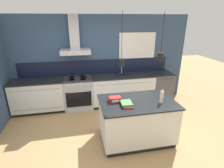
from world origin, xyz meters
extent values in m
plane|color=tan|center=(0.00, 0.00, 0.00)|extent=(16.00, 16.00, 0.00)
cube|color=#354C6B|center=(0.00, 2.03, 1.30)|extent=(5.60, 0.06, 2.60)
cube|color=black|center=(0.00, 1.99, 1.12)|extent=(4.42, 0.02, 0.43)
cube|color=white|center=(1.25, 1.99, 1.62)|extent=(1.12, 0.01, 0.96)
cube|color=black|center=(1.25, 1.99, 1.62)|extent=(1.04, 0.01, 0.88)
cube|color=#B5B5BA|center=(-0.58, 1.77, 1.64)|extent=(0.80, 0.46, 0.12)
cube|color=#B5B5BA|center=(-0.58, 1.86, 2.15)|extent=(0.26, 0.20, 0.90)
cylinder|color=black|center=(0.24, -0.03, 2.20)|extent=(0.01, 0.01, 0.80)
cylinder|color=black|center=(0.24, -0.03, 1.73)|extent=(0.11, 0.11, 0.14)
sphere|color=#F9D18C|center=(0.24, -0.03, 1.73)|extent=(0.06, 0.06, 0.06)
cylinder|color=black|center=(0.99, -0.06, 2.24)|extent=(0.01, 0.01, 0.71)
cylinder|color=black|center=(0.99, -0.06, 1.82)|extent=(0.11, 0.11, 0.14)
sphere|color=#F9D18C|center=(0.99, -0.06, 1.82)|extent=(0.06, 0.06, 0.06)
cube|color=black|center=(-1.67, 1.72, 0.04)|extent=(1.33, 0.56, 0.09)
cube|color=silver|center=(-1.67, 1.69, 0.48)|extent=(1.37, 0.62, 0.79)
cube|color=gray|center=(-1.67, 1.38, 0.76)|extent=(1.21, 0.01, 0.01)
cube|color=gray|center=(-1.67, 1.38, 0.21)|extent=(1.21, 0.01, 0.01)
cube|color=black|center=(-1.67, 1.69, 0.90)|extent=(1.40, 0.64, 0.03)
cube|color=black|center=(0.74, 1.72, 0.04)|extent=(1.78, 0.56, 0.09)
cube|color=silver|center=(0.74, 1.69, 0.48)|extent=(1.84, 0.62, 0.79)
cube|color=gray|center=(0.74, 1.38, 0.76)|extent=(1.62, 0.01, 0.01)
cube|color=gray|center=(0.74, 1.38, 0.21)|extent=(1.62, 0.01, 0.01)
cube|color=black|center=(0.74, 1.69, 0.90)|extent=(1.86, 0.64, 0.03)
cube|color=#262628|center=(0.74, 1.74, 0.91)|extent=(0.48, 0.34, 0.01)
cylinder|color=#B5B5BA|center=(0.74, 1.87, 1.08)|extent=(0.02, 0.02, 0.34)
sphere|color=#B5B5BA|center=(0.74, 1.87, 1.25)|extent=(0.03, 0.03, 0.03)
cylinder|color=#B5B5BA|center=(0.74, 1.81, 1.23)|extent=(0.02, 0.12, 0.02)
cube|color=#B5B5BA|center=(-0.58, 1.69, 0.43)|extent=(0.80, 0.62, 0.87)
cube|color=black|center=(-0.58, 1.37, 0.40)|extent=(0.69, 0.02, 0.44)
cylinder|color=#B5B5BA|center=(-0.58, 1.35, 0.63)|extent=(0.60, 0.02, 0.02)
cube|color=#B5B5BA|center=(-0.58, 1.37, 0.82)|extent=(0.69, 0.02, 0.07)
cube|color=#2D2D30|center=(-0.58, 1.69, 0.89)|extent=(0.80, 0.60, 0.04)
cylinder|color=black|center=(-0.74, 1.80, 0.91)|extent=(0.17, 0.17, 0.00)
cylinder|color=black|center=(-0.42, 1.80, 0.91)|extent=(0.17, 0.17, 0.00)
cylinder|color=black|center=(-0.74, 1.58, 0.91)|extent=(0.17, 0.17, 0.00)
cylinder|color=black|center=(-0.42, 1.58, 0.91)|extent=(0.17, 0.17, 0.00)
cube|color=#4C4C51|center=(1.98, 1.69, 0.45)|extent=(0.63, 0.62, 0.89)
cube|color=black|center=(1.98, 1.69, 0.90)|extent=(0.63, 0.62, 0.02)
cylinder|color=#4C4C51|center=(1.98, 1.36, 0.82)|extent=(0.48, 0.02, 0.02)
cube|color=black|center=(0.60, -0.04, 0.04)|extent=(1.42, 0.91, 0.09)
cube|color=silver|center=(0.60, -0.04, 0.48)|extent=(1.48, 0.95, 0.79)
cube|color=black|center=(0.60, -0.04, 0.90)|extent=(1.53, 1.00, 0.03)
cylinder|color=silver|center=(1.04, -0.19, 1.03)|extent=(0.07, 0.07, 0.24)
cylinder|color=silver|center=(1.04, -0.19, 1.18)|extent=(0.03, 0.03, 0.06)
cylinder|color=#262628|center=(1.04, -0.19, 1.21)|extent=(0.03, 0.03, 0.01)
cube|color=#B2332D|center=(0.34, -0.16, 0.93)|extent=(0.22, 0.35, 0.03)
cube|color=#4C7F4C|center=(0.32, -0.16, 0.96)|extent=(0.22, 0.27, 0.04)
cube|color=red|center=(0.14, 0.04, 0.96)|extent=(0.24, 0.16, 0.10)
cube|color=white|center=(0.14, -0.04, 0.96)|extent=(0.14, 0.01, 0.05)
camera|label=1|loc=(-0.54, -3.06, 2.49)|focal=28.00mm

